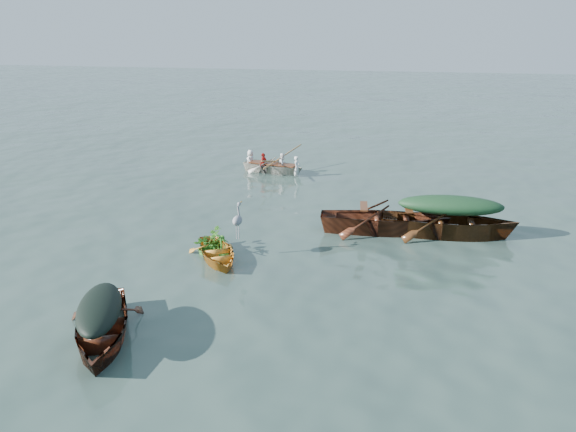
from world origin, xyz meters
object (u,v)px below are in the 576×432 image
object	(u,v)px
yellow_dinghy	(217,260)
dark_covered_boat	(103,340)
green_tarp_boat	(448,236)
heron	(238,226)
rowed_boat	(273,173)
open_wooden_boat	(384,232)

from	to	relation	value
yellow_dinghy	dark_covered_boat	size ratio (longest dim) A/B	0.72
dark_covered_boat	green_tarp_boat	xyz separation A→B (m)	(6.17, 7.15, 0.00)
yellow_dinghy	dark_covered_boat	bearing A→B (deg)	-132.77
heron	green_tarp_boat	bearing A→B (deg)	-5.16
rowed_boat	heron	distance (m)	8.71
rowed_boat	dark_covered_boat	bearing A→B (deg)	-166.90
dark_covered_boat	rowed_boat	distance (m)	12.95
green_tarp_boat	heron	xyz separation A→B (m)	(-5.09, -2.76, 0.81)
yellow_dinghy	dark_covered_boat	distance (m)	4.10
green_tarp_boat	heron	world-z (taller)	heron
open_wooden_boat	heron	world-z (taller)	heron
green_tarp_boat	open_wooden_boat	distance (m)	1.71
yellow_dinghy	rowed_boat	bearing A→B (deg)	63.21
dark_covered_boat	rowed_boat	bearing A→B (deg)	66.50
dark_covered_boat	open_wooden_boat	size ratio (longest dim) A/B	0.75
open_wooden_boat	dark_covered_boat	bearing A→B (deg)	139.98
open_wooden_boat	yellow_dinghy	bearing A→B (deg)	120.42
dark_covered_boat	green_tarp_boat	bearing A→B (deg)	23.88
yellow_dinghy	rowed_boat	distance (m)	8.96
open_wooden_boat	green_tarp_boat	bearing A→B (deg)	-93.44
dark_covered_boat	open_wooden_boat	distance (m)	8.33
yellow_dinghy	green_tarp_boat	world-z (taller)	green_tarp_boat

